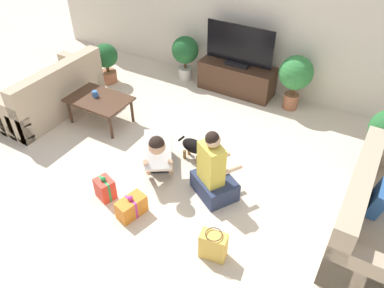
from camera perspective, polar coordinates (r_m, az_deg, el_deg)
ground_plane at (r=4.90m, az=-3.24°, el=-4.32°), size 16.00×16.00×0.00m
wall_back at (r=6.29m, az=10.13°, el=19.12°), size 8.40×0.06×2.60m
sofa_left at (r=6.30m, az=-20.87°, el=7.02°), size 0.84×1.70×0.83m
sofa_right at (r=4.40m, az=26.42°, el=-10.23°), size 0.84×1.70×0.83m
coffee_table at (r=5.75m, az=-13.97°, el=6.35°), size 0.92×0.62×0.42m
tv_console at (r=6.51m, az=6.81°, el=9.93°), size 1.28×0.46×0.49m
tv at (r=6.27m, az=7.19°, el=14.34°), size 1.15×0.20×0.67m
potted_plant_corner_left at (r=6.85m, az=-12.93°, el=12.39°), size 0.41×0.41×0.71m
potted_plant_back_right at (r=6.04m, az=15.50°, el=10.06°), size 0.52×0.52×0.89m
potted_plant_back_left at (r=6.75m, az=-1.04°, el=13.75°), size 0.47×0.47×0.79m
person_kneeling at (r=4.68m, az=-5.08°, el=-1.21°), size 0.67×0.80×0.78m
person_sitting at (r=4.39m, az=3.27°, el=-4.51°), size 0.65×0.62×0.94m
dog at (r=4.92m, az=0.74°, el=-0.50°), size 0.56×0.20×0.35m
gift_box_a at (r=4.36m, az=-9.24°, el=-9.43°), size 0.26×0.37×0.29m
gift_box_b at (r=4.60m, az=-13.11°, el=-6.62°), size 0.27×0.24×0.33m
gift_bag_a at (r=3.92m, az=3.25°, el=-15.17°), size 0.29×0.20×0.35m
mug at (r=5.77m, az=-14.56°, el=7.41°), size 0.12×0.08×0.09m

